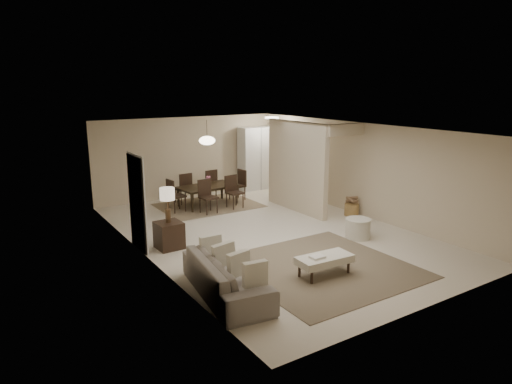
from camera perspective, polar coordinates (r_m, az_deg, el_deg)
floor at (r=11.03m, az=1.50°, el=-5.10°), size 9.00×9.00×0.00m
ceiling at (r=10.51m, az=1.59°, el=7.94°), size 9.00×9.00×0.00m
back_wall at (r=14.58m, az=-8.49°, el=4.37°), size 6.00×0.00×6.00m
left_wall at (r=9.39m, az=-13.78°, el=-0.85°), size 0.00×9.00×9.00m
right_wall at (r=12.60m, az=12.90°, el=2.78°), size 0.00×9.00×9.00m
partition at (r=12.73m, az=5.08°, el=3.17°), size 0.15×2.50×2.50m
doorway at (r=10.00m, az=-14.68°, el=-1.39°), size 0.04×0.90×2.04m
pantry_cabinet at (r=15.41m, az=0.08°, el=4.24°), size 1.20×0.55×2.10m
flush_light at (r=14.44m, az=1.98°, el=9.25°), size 0.44×0.44×0.05m
living_rug at (r=9.10m, az=8.20°, el=-9.30°), size 3.20×3.20×0.01m
sofa at (r=7.84m, az=-3.75°, el=-10.44°), size 2.36×1.19×0.66m
ottoman_bench at (r=8.66m, az=8.56°, el=-8.39°), size 1.09×0.55×0.38m
side_table at (r=10.11m, az=-10.81°, el=-5.32°), size 0.55×0.55×0.59m
table_lamp at (r=9.88m, az=-11.03°, el=-0.61°), size 0.32×0.32×0.76m
round_pouf at (r=10.85m, az=12.62°, el=-4.48°), size 0.59×0.59×0.46m
wicker_basket at (r=12.67m, az=11.86°, el=-2.16°), size 0.46×0.46×0.33m
dining_rug at (r=13.51m, az=-5.93°, el=-1.67°), size 2.80×2.10×0.01m
dining_table at (r=13.44m, az=-5.96°, el=-0.47°), size 1.78×1.11×0.60m
dining_chairs at (r=13.40m, az=-5.98°, el=0.24°), size 2.54×1.94×0.94m
vase at (r=13.35m, az=-6.00°, el=1.07°), size 0.18×0.18×0.14m
yellow_mat at (r=14.34m, az=5.10°, el=-0.76°), size 0.87×0.58×0.01m
pendant_light at (r=13.15m, az=-6.13°, el=6.42°), size 0.46×0.46×0.71m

